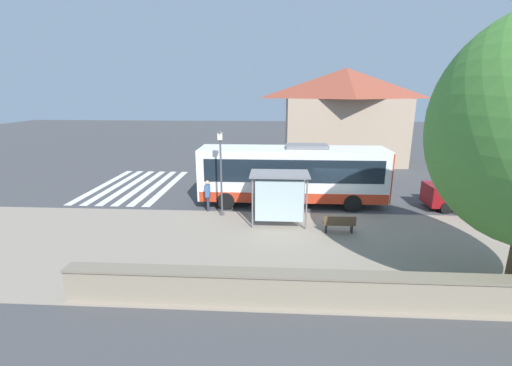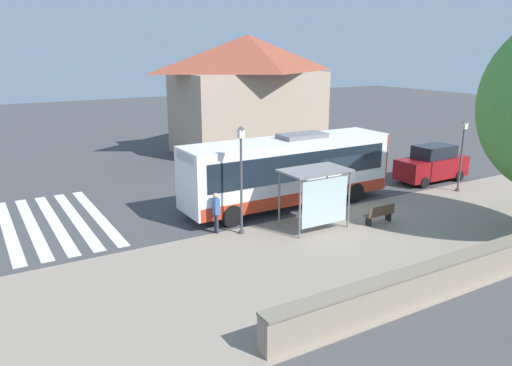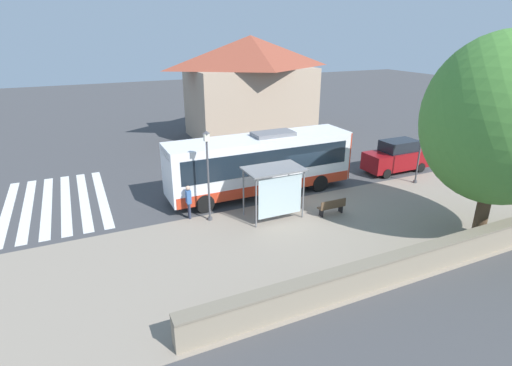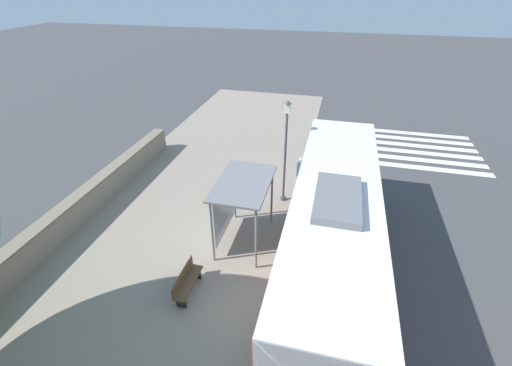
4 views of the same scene
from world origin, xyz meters
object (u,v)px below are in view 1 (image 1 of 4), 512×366
street_lamp_far (221,167)px  bus_shelter (280,183)px  bus (292,174)px  pedestrian (208,193)px  parked_car_behind_bus (468,192)px  street_lamp_near (488,179)px  bench (339,224)px

street_lamp_far → bus_shelter: bearing=-110.0°
bus → pedestrian: (-1.58, 4.76, -0.80)m
pedestrian → parked_car_behind_bus: parked_car_behind_bus is taller
pedestrian → bus: bearing=-71.6°
street_lamp_far → parked_car_behind_bus: 14.07m
street_lamp_near → street_lamp_far: 13.44m
bus → pedestrian: size_ratio=6.03×
bench → street_lamp_far: street_lamp_far is taller
bus_shelter → parked_car_behind_bus: 11.22m
bus_shelter → bus: bearing=-13.3°
bus → bus_shelter: (-3.33, 0.79, 0.33)m
bench → street_lamp_far: 6.69m
bus → parked_car_behind_bus: 10.02m
bus_shelter → street_lamp_near: 10.37m
bus → bus_shelter: bus is taller
pedestrian → street_lamp_near: bearing=-94.2°
pedestrian → street_lamp_near: 14.41m
bus → parked_car_behind_bus: bearing=-92.2°
bus → bus_shelter: bearing=166.7°
bus_shelter → pedestrian: 4.48m
street_lamp_near → parked_car_behind_bus: bearing=-10.7°
bus_shelter → street_lamp_near: bearing=-86.1°
bus_shelter → parked_car_behind_bus: size_ratio=0.64×
parked_car_behind_bus → bench: bearing=116.2°
bus → street_lamp_far: bearing=119.7°
bus_shelter → parked_car_behind_bus: bearing=-74.7°
street_lamp_far → parked_car_behind_bus: street_lamp_far is taller
street_lamp_far → bench: bearing=-109.1°
bus_shelter → street_lamp_far: size_ratio=0.63×
street_lamp_far → bus: bearing=-60.3°
parked_car_behind_bus → street_lamp_near: bearing=169.3°
bench → parked_car_behind_bus: 8.82m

